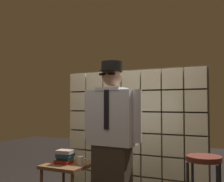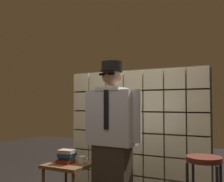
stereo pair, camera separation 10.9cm
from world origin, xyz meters
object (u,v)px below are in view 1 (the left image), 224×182
Objects in this scene: standing_person at (112,138)px; bar_stool at (204,176)px; side_table at (68,170)px; coffee_mug at (81,160)px; book_stack at (65,156)px.

bar_stool is (0.93, 0.14, -0.33)m from standing_person.
side_table is 0.21m from coffee_mug.
side_table is 4.39× the size of coffee_mug.
book_stack is 0.21m from coffee_mug.
bar_stool is 1.43m from coffee_mug.
book_stack is (-0.70, 0.12, -0.27)m from standing_person.
coffee_mug reaches higher than side_table.
book_stack is at bearing 173.41° from standing_person.
coffee_mug is at bearing 12.02° from book_stack.
bar_stool is at bearing -1.05° from coffee_mug.
bar_stool reaches higher than coffee_mug.
bar_stool reaches higher than side_table.
book_stack is at bearing -179.38° from bar_stool.
standing_person is at bearing -9.62° from book_stack.
bar_stool is 1.64m from book_stack.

